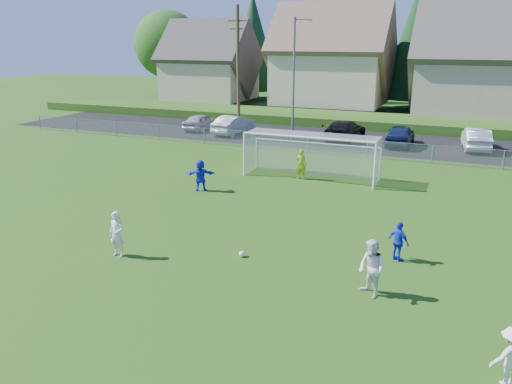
# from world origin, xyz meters

# --- Properties ---
(ground) EXTENTS (160.00, 160.00, 0.00)m
(ground) POSITION_xyz_m (0.00, 0.00, 0.00)
(ground) COLOR #193D0C
(ground) RESTS_ON ground
(asphalt_lot) EXTENTS (60.00, 60.00, 0.00)m
(asphalt_lot) POSITION_xyz_m (0.00, 27.50, 0.01)
(asphalt_lot) COLOR black
(asphalt_lot) RESTS_ON ground
(grass_embankment) EXTENTS (70.00, 6.00, 0.80)m
(grass_embankment) POSITION_xyz_m (0.00, 35.00, 0.40)
(grass_embankment) COLOR #1E420F
(grass_embankment) RESTS_ON ground
(soccer_ball) EXTENTS (0.22, 0.22, 0.22)m
(soccer_ball) POSITION_xyz_m (0.82, 4.74, 0.11)
(soccer_ball) COLOR white
(soccer_ball) RESTS_ON ground
(player_white_a) EXTENTS (0.62, 0.42, 1.67)m
(player_white_a) POSITION_xyz_m (-3.28, 3.10, 0.84)
(player_white_a) COLOR white
(player_white_a) RESTS_ON ground
(player_white_b) EXTENTS (1.10, 1.08, 1.79)m
(player_white_b) POSITION_xyz_m (5.54, 3.68, 0.89)
(player_white_b) COLOR white
(player_white_b) RESTS_ON ground
(player_white_c) EXTENTS (1.06, 0.93, 1.42)m
(player_white_c) POSITION_xyz_m (9.13, 0.79, 0.71)
(player_white_c) COLOR white
(player_white_c) RESTS_ON ground
(player_blue_a) EXTENTS (0.89, 0.74, 1.43)m
(player_blue_a) POSITION_xyz_m (5.97, 6.57, 0.71)
(player_blue_a) COLOR #162AD3
(player_blue_a) RESTS_ON ground
(player_blue_b) EXTENTS (1.56, 1.07, 1.61)m
(player_blue_b) POSITION_xyz_m (-4.47, 11.37, 0.81)
(player_blue_b) COLOR #162AD3
(player_blue_b) RESTS_ON ground
(goalkeeper) EXTENTS (0.65, 0.47, 1.67)m
(goalkeeper) POSITION_xyz_m (-0.43, 15.50, 0.84)
(goalkeeper) COLOR #9FC917
(goalkeeper) RESTS_ON ground
(car_a) EXTENTS (1.78, 4.09, 1.37)m
(car_a) POSITION_xyz_m (-13.15, 27.18, 0.69)
(car_a) COLOR #A2A6AA
(car_a) RESTS_ON ground
(car_b) EXTENTS (2.03, 4.69, 1.50)m
(car_b) POSITION_xyz_m (-9.79, 26.59, 0.75)
(car_b) COLOR #BBBBBB
(car_b) RESTS_ON ground
(car_d) EXTENTS (2.61, 5.40, 1.52)m
(car_d) POSITION_xyz_m (-0.82, 27.60, 0.76)
(car_d) COLOR black
(car_d) RESTS_ON ground
(car_e) EXTENTS (1.86, 4.53, 1.54)m
(car_e) POSITION_xyz_m (3.41, 26.96, 0.77)
(car_e) COLOR #131F44
(car_e) RESTS_ON ground
(car_f) EXTENTS (2.05, 4.75, 1.52)m
(car_f) POSITION_xyz_m (8.52, 27.64, 0.76)
(car_f) COLOR beige
(car_f) RESTS_ON ground
(soccer_goal) EXTENTS (7.42, 1.90, 2.50)m
(soccer_goal) POSITION_xyz_m (0.00, 16.05, 1.63)
(soccer_goal) COLOR white
(soccer_goal) RESTS_ON ground
(chainlink_fence) EXTENTS (52.06, 0.06, 1.20)m
(chainlink_fence) POSITION_xyz_m (0.00, 22.00, 0.63)
(chainlink_fence) COLOR gray
(chainlink_fence) RESTS_ON ground
(streetlight) EXTENTS (1.38, 0.18, 9.00)m
(streetlight) POSITION_xyz_m (-4.45, 26.00, 4.84)
(streetlight) COLOR slate
(streetlight) RESTS_ON ground
(utility_pole) EXTENTS (1.60, 0.26, 10.00)m
(utility_pole) POSITION_xyz_m (-9.50, 27.00, 5.15)
(utility_pole) COLOR #473321
(utility_pole) RESTS_ON ground
(houses_row) EXTENTS (53.90, 11.45, 13.27)m
(houses_row) POSITION_xyz_m (1.97, 42.46, 7.33)
(houses_row) COLOR tan
(houses_row) RESTS_ON ground
(tree_row) EXTENTS (65.98, 12.36, 13.80)m
(tree_row) POSITION_xyz_m (1.04, 48.74, 6.91)
(tree_row) COLOR #382616
(tree_row) RESTS_ON ground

